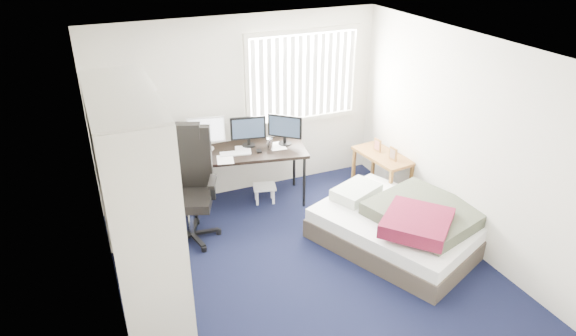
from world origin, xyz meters
The scene contains 10 objects.
ground centered at (0.00, 0.00, 0.00)m, with size 4.20×4.20×0.00m, color black.
room_shell centered at (0.00, 0.00, 1.51)m, with size 4.20×4.20×4.20m.
window_assembly centered at (0.90, 2.04, 1.60)m, with size 1.72×0.09×1.32m.
closet centered at (-1.67, 0.27, 1.35)m, with size 0.64×1.84×2.22m.
desk centered at (-0.07, 1.75, 0.81)m, with size 1.71×1.04×1.25m.
office_chair centered at (-1.00, 1.20, 0.55)m, with size 0.87×0.87×1.43m.
footstool centered at (0.13, 1.61, 0.19)m, with size 0.36×0.32×0.25m.
nightstand centered at (1.75, 1.18, 0.55)m, with size 0.55×0.94×0.80m.
bed centered at (1.28, -0.02, 0.27)m, with size 1.99×2.24×0.62m.
pine_box centered at (-1.65, -0.12, 0.15)m, with size 0.39×0.29×0.29m, color tan.
Camera 1 is at (-2.05, -4.28, 3.63)m, focal length 32.00 mm.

